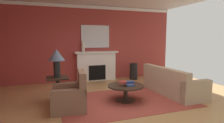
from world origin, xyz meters
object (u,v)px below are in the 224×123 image
object	(u,v)px
vase_mantel_left	(83,47)
armchair_near_window	(71,98)
vase_tall_corner	(134,71)
sofa	(172,85)
fireplace	(96,67)
coffee_table	(126,89)
mantel_mirror	(95,37)
table_lamp	(57,58)
side_table	(58,88)

from	to	relation	value
vase_mantel_left	armchair_near_window	bearing A→B (deg)	-106.77
vase_mantel_left	vase_tall_corner	bearing A→B (deg)	-6.77
sofa	armchair_near_window	distance (m)	3.17
fireplace	coffee_table	distance (m)	2.78
coffee_table	fireplace	bearing A→B (deg)	92.15
armchair_near_window	fireplace	bearing A→B (deg)	64.21
mantel_mirror	armchair_near_window	size ratio (longest dim) A/B	1.24
fireplace	vase_tall_corner	world-z (taller)	fireplace
mantel_mirror	vase_tall_corner	xyz separation A→B (m)	(1.56, -0.42, -1.47)
sofa	vase_tall_corner	size ratio (longest dim) A/B	3.07
vase_mantel_left	fireplace	bearing A→B (deg)	5.15
sofa	coffee_table	size ratio (longest dim) A/B	2.12
table_lamp	fireplace	bearing A→B (deg)	53.49
fireplace	vase_mantel_left	size ratio (longest dim) A/B	4.46
coffee_table	table_lamp	distance (m)	2.06
fireplace	vase_mantel_left	xyz separation A→B (m)	(-0.55, -0.05, 0.84)
mantel_mirror	side_table	xyz separation A→B (m)	(-1.68, -2.39, -1.41)
side_table	vase_tall_corner	world-z (taller)	side_table
armchair_near_window	vase_mantel_left	size ratio (longest dim) A/B	2.35
armchair_near_window	side_table	world-z (taller)	armchair_near_window
mantel_mirror	side_table	size ratio (longest dim) A/B	1.68
fireplace	mantel_mirror	distance (m)	1.25
sofa	table_lamp	xyz separation A→B (m)	(-3.42, 0.37, 0.93)
side_table	coffee_table	bearing A→B (deg)	-15.52
coffee_table	vase_tall_corner	size ratio (longest dim) A/B	1.45
vase_tall_corner	armchair_near_window	bearing A→B (deg)	-138.40
mantel_mirror	armchair_near_window	world-z (taller)	mantel_mirror
fireplace	vase_mantel_left	distance (m)	1.00
sofa	vase_mantel_left	xyz separation A→B (m)	(-2.28, 2.59, 1.11)
mantel_mirror	vase_mantel_left	bearing A→B (deg)	-162.82
sofa	table_lamp	world-z (taller)	table_lamp
armchair_near_window	coffee_table	xyz separation A→B (m)	(1.53, 0.17, 0.03)
sofa	table_lamp	distance (m)	3.56
vase_tall_corner	vase_mantel_left	bearing A→B (deg)	173.23
armchair_near_window	coffee_table	bearing A→B (deg)	6.53
vase_tall_corner	coffee_table	bearing A→B (deg)	-120.45
side_table	vase_mantel_left	xyz separation A→B (m)	(1.13, 2.22, 1.01)
mantel_mirror	sofa	distance (m)	3.60
armchair_near_window	vase_mantel_left	world-z (taller)	vase_mantel_left
mantel_mirror	table_lamp	world-z (taller)	mantel_mirror
sofa	side_table	bearing A→B (deg)	173.84
vase_tall_corner	table_lamp	bearing A→B (deg)	-148.64
sofa	armchair_near_window	xyz separation A→B (m)	(-3.16, -0.30, 0.01)
armchair_near_window	table_lamp	bearing A→B (deg)	111.21
fireplace	mantel_mirror	bearing A→B (deg)	90.00
sofa	vase_mantel_left	world-z (taller)	vase_mantel_left
mantel_mirror	side_table	world-z (taller)	mantel_mirror
sofa	vase_tall_corner	distance (m)	2.35
sofa	coffee_table	distance (m)	1.64
side_table	vase_tall_corner	bearing A→B (deg)	31.36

